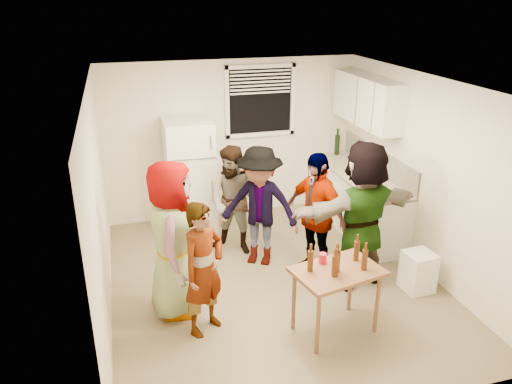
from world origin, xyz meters
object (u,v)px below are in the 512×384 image
object	(u,v)px
guest_back_right	(259,261)
kettle	(354,172)
blue_cup	(364,191)
guest_stripe	(206,328)
wine_bottle	(336,154)
guest_back_left	(235,250)
beer_bottle_table	(335,276)
beer_bottle_counter	(367,184)
guest_black	(313,271)
serving_table	(333,330)
guest_grey	(177,309)
red_cup	(322,263)
trash_bin	(418,271)
refrigerator	(190,176)
guest_orange	(356,281)

from	to	relation	value
guest_back_right	kettle	bearing A→B (deg)	52.82
blue_cup	guest_stripe	world-z (taller)	blue_cup
wine_bottle	guest_back_left	xyz separation A→B (m)	(-2.03, -1.18, -0.90)
beer_bottle_table	guest_stripe	xyz separation A→B (m)	(-1.26, 0.51, -0.76)
beer_bottle_counter	guest_black	size ratio (longest dim) A/B	0.14
kettle	serving_table	xyz separation A→B (m)	(-1.32, -2.33, -0.90)
kettle	guest_back_left	world-z (taller)	kettle
wine_bottle	beer_bottle_counter	world-z (taller)	wine_bottle
guest_black	guest_grey	bearing A→B (deg)	-102.31
red_cup	trash_bin	bearing A→B (deg)	12.00
kettle	red_cup	xyz separation A→B (m)	(-1.41, -2.16, -0.14)
wine_bottle	refrigerator	bearing A→B (deg)	-174.76
beer_bottle_table	trash_bin	bearing A→B (deg)	22.64
wine_bottle	red_cup	world-z (taller)	wine_bottle
guest_back_left	red_cup	bearing A→B (deg)	-38.24
serving_table	guest_grey	size ratio (longest dim) A/B	0.49
guest_stripe	guest_back_right	bearing A→B (deg)	15.92
blue_cup	red_cup	world-z (taller)	blue_cup
kettle	blue_cup	bearing A→B (deg)	-123.29
blue_cup	beer_bottle_table	size ratio (longest dim) A/B	0.55
kettle	beer_bottle_table	size ratio (longest dim) A/B	0.97
trash_bin	guest_stripe	size ratio (longest dim) A/B	0.33
wine_bottle	guest_stripe	xyz separation A→B (m)	(-2.75, -2.82, -0.90)
trash_bin	guest_orange	world-z (taller)	trash_bin
kettle	guest_orange	distance (m)	1.86
refrigerator	guest_black	xyz separation A→B (m)	(1.32, -1.78, -0.85)
guest_back_left	guest_back_right	size ratio (longest dim) A/B	0.94
refrigerator	guest_orange	distance (m)	2.92
kettle	red_cup	distance (m)	2.59
trash_bin	red_cup	size ratio (longest dim) A/B	4.45
guest_back_right	beer_bottle_table	bearing A→B (deg)	-49.80
blue_cup	guest_back_right	world-z (taller)	blue_cup
refrigerator	trash_bin	size ratio (longest dim) A/B	3.41
wine_bottle	beer_bottle_table	xyz separation A→B (m)	(-1.49, -3.32, -0.14)
guest_back_left	guest_back_right	world-z (taller)	guest_back_right
trash_bin	guest_stripe	xyz separation A→B (m)	(-2.65, -0.07, -0.25)
kettle	red_cup	size ratio (longest dim) A/B	1.96
guest_back_right	refrigerator	bearing A→B (deg)	148.74
guest_grey	guest_orange	bearing A→B (deg)	-79.40
kettle	guest_back_left	distance (m)	2.15
wine_bottle	trash_bin	bearing A→B (deg)	-92.09
serving_table	red_cup	world-z (taller)	red_cup
blue_cup	guest_stripe	size ratio (longest dim) A/B	0.08
red_cup	guest_orange	xyz separation A→B (m)	(0.78, 0.66, -0.76)
serving_table	guest_stripe	world-z (taller)	serving_table
red_cup	guest_orange	bearing A→B (deg)	40.07
refrigerator	beer_bottle_counter	distance (m)	2.62
guest_back_right	guest_black	world-z (taller)	guest_back_right
refrigerator	guest_grey	distance (m)	2.37
beer_bottle_counter	guest_back_right	xyz separation A→B (m)	(-1.64, -0.18, -0.90)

